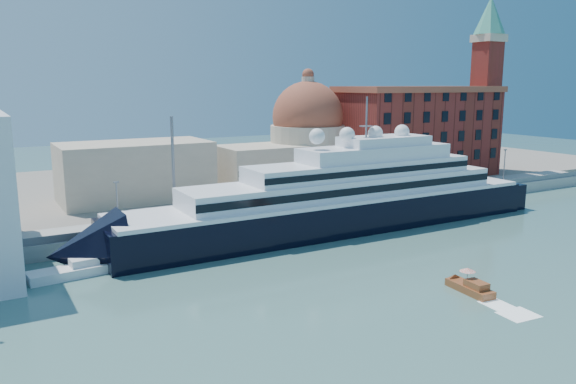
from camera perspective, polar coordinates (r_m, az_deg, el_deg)
ground at (r=80.14m, az=10.50°, el=-7.98°), size 400.00×400.00×0.00m
quay at (r=106.90m, az=-1.30°, el=-2.33°), size 180.00×10.00×2.50m
land at (r=143.61m, az=-9.13°, el=0.84°), size 260.00×72.00×2.00m
quay_fence at (r=102.65m, az=-0.10°, el=-1.82°), size 180.00×0.10×1.20m
superyacht at (r=98.86m, az=3.71°, el=-1.36°), size 92.15×12.78×27.54m
service_barge at (r=82.30m, az=-21.04°, el=-7.52°), size 11.23×4.72×2.46m
water_taxi at (r=74.70m, az=18.08°, el=-9.14°), size 2.75×6.84×3.18m
warehouse at (r=149.84m, az=13.10°, el=6.04°), size 43.00×19.00×23.25m
campanile at (r=166.65m, az=19.52°, el=11.32°), size 8.40×8.40×47.00m
church at (r=128.95m, az=-3.86°, el=4.27°), size 66.00×18.00×25.50m
lamp_posts at (r=98.35m, az=-7.34°, el=1.53°), size 120.80×2.40×18.00m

